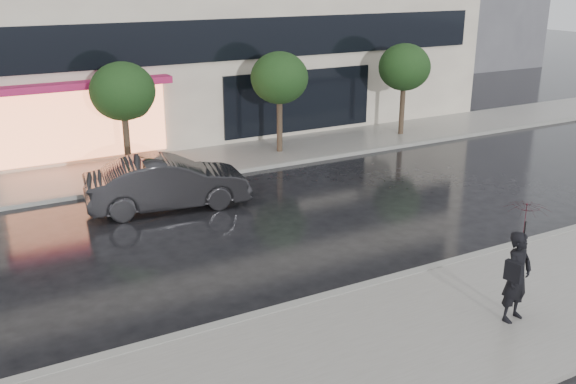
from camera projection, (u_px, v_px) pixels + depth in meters
ground at (365, 266)px, 15.65m from camera, size 120.00×120.00×0.00m
sidewalk_near at (459, 325)px, 12.94m from camera, size 60.00×4.50×0.12m
sidewalk_far at (206, 161)px, 24.12m from camera, size 60.00×3.50×0.12m
curb_near at (390, 280)px, 14.80m from camera, size 60.00×0.25×0.14m
curb_far at (225, 173)px, 22.67m from camera, size 60.00×0.25×0.14m
tree_mid_west at (124, 93)px, 21.66m from camera, size 2.20×2.20×3.99m
tree_mid_east at (280, 80)px, 24.41m from camera, size 2.20×2.20×3.99m
tree_far_east at (405, 69)px, 27.15m from camera, size 2.20×2.20×3.99m
parked_car at (167, 183)px, 19.28m from camera, size 5.01×2.33×1.59m
pedestrian_with_umbrella at (522, 249)px, 12.56m from camera, size 1.04×1.05×2.51m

